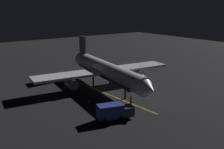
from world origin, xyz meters
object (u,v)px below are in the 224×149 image
Objects in this scene: traffic_cone_near_left at (119,100)px; traffic_cone_near_right at (89,101)px; airliner at (105,70)px; baggage_truck at (114,112)px; catering_truck at (140,80)px; ground_crew_worker at (131,101)px.

traffic_cone_near_right is (4.76, -3.09, 0.00)m from traffic_cone_near_left.
airliner is 17.25m from baggage_truck.
traffic_cone_near_right is at bearing -32.98° from traffic_cone_near_left.
airliner is 62.41× the size of traffic_cone_near_right.
traffic_cone_near_left is (3.02, 8.84, -3.62)m from airliner.
traffic_cone_near_left is 1.00× the size of traffic_cone_near_right.
baggage_truck reaches higher than traffic_cone_near_left.
airliner reaches higher than traffic_cone_near_right.
baggage_truck is 8.20m from traffic_cone_near_left.
catering_truck reaches higher than ground_crew_worker.
catering_truck is at bearing -170.72° from traffic_cone_near_right.
baggage_truck is at bearing 59.54° from airliner.
catering_truck is (-15.76, -11.38, -0.14)m from baggage_truck.
baggage_truck is 3.52× the size of ground_crew_worker.
ground_crew_worker reaches higher than traffic_cone_near_right.
baggage_truck reaches higher than ground_crew_worker.
ground_crew_worker is at bearing 40.85° from catering_truck.
baggage_truck is 11.13× the size of traffic_cone_near_right.
ground_crew_worker is (2.37, 11.51, -2.98)m from airliner.
traffic_cone_near_left is at bearing 28.60° from catering_truck.
traffic_cone_near_left is at bearing 147.02° from traffic_cone_near_right.
catering_truck is 15.11m from traffic_cone_near_right.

